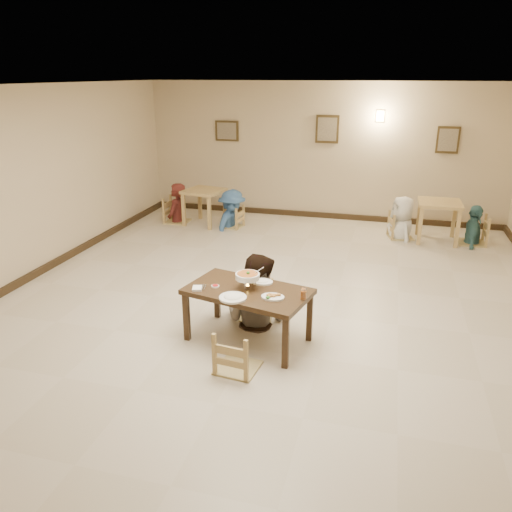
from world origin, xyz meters
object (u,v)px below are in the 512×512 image
(chair_far, at_px, (257,286))
(bg_chair_rr, at_px, (475,217))
(drink_glass, at_px, (303,294))
(bg_chair_ll, at_px, (176,199))
(curry_warmer, at_px, (248,276))
(bg_diner_b, at_px, (232,190))
(bg_diner_a, at_px, (175,183))
(bg_table_left, at_px, (204,196))
(bg_diner_d, at_px, (477,205))
(main_diner, at_px, (256,254))
(bg_table_right, at_px, (439,209))
(main_table, at_px, (248,295))
(bg_chair_lr, at_px, (232,207))
(bg_chair_rl, at_px, (402,214))
(bg_diner_c, at_px, (404,196))
(chair_near, at_px, (237,331))

(chair_far, xyz_separation_m, bg_chair_rr, (3.27, 4.12, 0.07))
(drink_glass, height_order, bg_chair_ll, bg_chair_ll)
(curry_warmer, distance_m, bg_chair_rr, 5.73)
(bg_diner_b, bearing_deg, chair_far, -147.35)
(bg_chair_ll, height_order, bg_diner_a, bg_diner_a)
(bg_chair_rr, bearing_deg, curry_warmer, -34.29)
(bg_diner_a, bearing_deg, bg_table_left, 93.56)
(bg_diner_a, relative_size, bg_diner_d, 1.15)
(main_diner, relative_size, bg_table_right, 2.38)
(bg_diner_a, relative_size, bg_diner_b, 1.07)
(main_table, relative_size, bg_diner_a, 0.92)
(bg_table_right, height_order, bg_chair_lr, bg_chair_lr)
(main_table, distance_m, chair_far, 0.67)
(curry_warmer, height_order, bg_chair_rl, bg_chair_rl)
(bg_diner_b, distance_m, bg_diner_c, 3.53)
(bg_table_left, bearing_deg, main_diner, -61.09)
(bg_table_right, relative_size, bg_diner_d, 0.52)
(chair_far, distance_m, bg_diner_b, 4.28)
(chair_far, distance_m, bg_chair_rl, 4.55)
(bg_chair_lr, xyz_separation_m, bg_diner_d, (4.88, 0.16, 0.32))
(bg_table_right, distance_m, bg_diner_b, 4.21)
(bg_table_left, distance_m, bg_diner_c, 4.19)
(main_diner, bearing_deg, chair_far, -60.61)
(drink_glass, bearing_deg, bg_chair_rr, 62.71)
(main_table, distance_m, bg_table_right, 5.39)
(chair_far, height_order, bg_diner_a, bg_diner_a)
(chair_near, xyz_separation_m, bg_chair_rr, (3.15, 5.43, 0.05))
(bg_table_right, bearing_deg, bg_table_left, -178.99)
(chair_far, height_order, bg_chair_lr, chair_far)
(drink_glass, bearing_deg, chair_near, -138.51)
(main_table, xyz_separation_m, bg_diner_a, (-2.97, 4.65, 0.27))
(bg_chair_ll, bearing_deg, bg_table_left, -91.13)
(main_diner, xyz_separation_m, curry_warmer, (0.02, -0.49, -0.11))
(bg_chair_lr, bearing_deg, bg_chair_ll, -82.16)
(drink_glass, relative_size, bg_diner_c, 0.08)
(bg_chair_ll, relative_size, bg_diner_b, 0.65)
(chair_near, xyz_separation_m, curry_warmer, (-0.08, 0.70, 0.36))
(bg_chair_lr, bearing_deg, bg_chair_rr, 101.60)
(bg_table_right, xyz_separation_m, bg_diner_a, (-5.51, -0.10, 0.22))
(bg_table_right, height_order, bg_chair_ll, bg_chair_ll)
(bg_table_right, xyz_separation_m, bg_chair_rr, (0.68, 0.02, -0.13))
(chair_far, bearing_deg, bg_chair_ll, 119.88)
(bg_chair_rr, height_order, bg_diner_a, bg_diner_a)
(curry_warmer, bearing_deg, bg_table_left, 116.50)
(main_table, height_order, bg_diner_a, bg_diner_a)
(bg_chair_rl, height_order, bg_diner_a, bg_diner_a)
(bg_diner_d, bearing_deg, main_diner, 148.90)
(main_table, distance_m, bg_table_left, 5.21)
(bg_diner_d, bearing_deg, bg_diner_a, 97.43)
(bg_chair_rr, bearing_deg, main_diner, -37.41)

